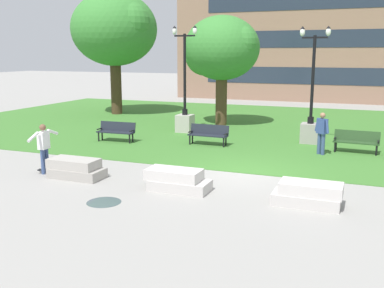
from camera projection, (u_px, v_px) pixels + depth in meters
ground_plane at (244, 174)px, 15.42m from camera, size 140.00×140.00×0.00m
grass_lawn at (291, 128)px, 24.55m from camera, size 40.00×20.00×0.02m
concrete_block_center at (76, 169)px, 14.86m from camera, size 1.84×0.90×0.64m
concrete_block_left at (177, 180)px, 13.51m from camera, size 1.92×0.90×0.64m
concrete_block_right at (308, 194)px, 12.16m from camera, size 1.84×0.90×0.64m
person_skateboarder at (44, 145)px, 15.27m from camera, size 0.27×1.59×1.71m
skateboard at (52, 171)px, 15.40m from camera, size 1.04×0.40×0.14m
puddle at (104, 202)px, 12.45m from camera, size 0.96×0.96×0.01m
park_bench_near_left at (356, 140)px, 18.48m from camera, size 1.83×0.64×0.90m
park_bench_far_left at (116, 130)px, 20.85m from camera, size 1.82×0.61×0.90m
park_bench_far_right at (209, 133)px, 20.06m from camera, size 1.81×0.56×0.90m
lamp_post_right at (185, 111)px, 23.23m from camera, size 1.32×0.80×5.39m
lamp_post_center at (311, 120)px, 20.38m from camera, size 1.32×0.80×5.21m
tree_near_right at (221, 49)px, 24.99m from camera, size 4.40×4.19×6.10m
tree_near_left at (113, 30)px, 29.40m from camera, size 5.90×5.62×7.97m
person_bystander_far_lawn at (322, 131)px, 18.06m from camera, size 0.65×0.59×1.71m
building_facade_distant at (314, 21)px, 36.73m from camera, size 24.02×1.03×13.26m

